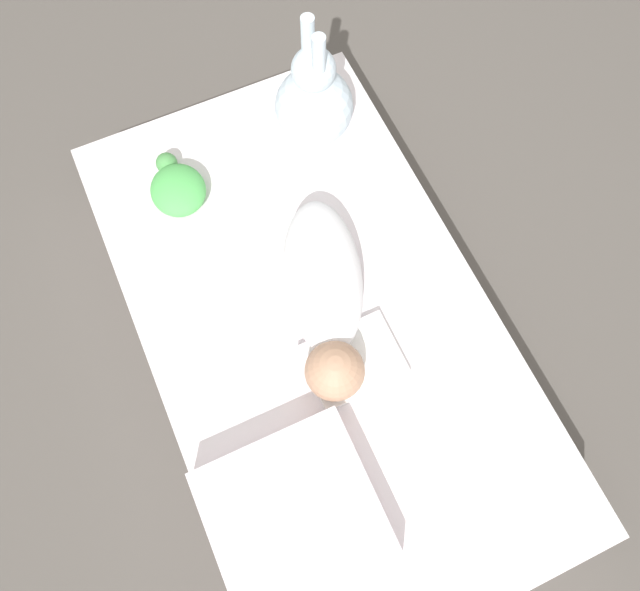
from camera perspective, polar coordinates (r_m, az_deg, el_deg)
The scene contains 7 objects.
ground_plane at distance 1.71m, azimuth -0.21°, elevation -4.90°, with size 12.00×12.00×0.00m, color #514C47.
bed_mattress at distance 1.60m, azimuth -0.22°, elevation -3.72°, with size 1.42×0.80×0.24m.
burp_cloth at distance 1.45m, azimuth 3.08°, elevation -5.93°, with size 0.17×0.21×0.02m.
swaddled_baby at distance 1.45m, azimuth 0.47°, elevation 0.07°, with size 0.50×0.30×0.14m.
pillow at distance 1.37m, azimuth -2.38°, elevation -19.57°, with size 0.34×0.34×0.08m.
bunny_plush at distance 1.64m, azimuth -0.55°, elevation 17.35°, with size 0.20×0.20×0.37m.
turtle_plush at distance 1.64m, azimuth -12.93°, elevation 9.61°, with size 0.20×0.14×0.07m.
Camera 1 is at (-0.44, 0.19, 1.65)m, focal length 35.00 mm.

